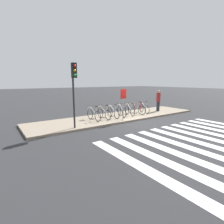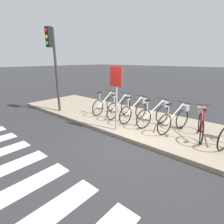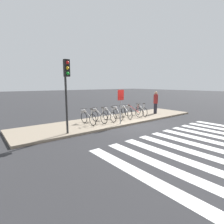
{
  "view_description": "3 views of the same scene",
  "coord_description": "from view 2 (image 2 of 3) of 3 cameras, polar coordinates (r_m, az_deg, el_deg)",
  "views": [
    {
      "loc": [
        -7.7,
        -8.32,
        2.63
      ],
      "look_at": [
        -1.21,
        0.89,
        0.63
      ],
      "focal_mm": 28.0,
      "sensor_mm": 36.0,
      "label": 1
    },
    {
      "loc": [
        2.6,
        -3.82,
        2.32
      ],
      "look_at": [
        -1.18,
        0.58,
        0.57
      ],
      "focal_mm": 28.0,
      "sensor_mm": 36.0,
      "label": 2
    },
    {
      "loc": [
        -7.42,
        -7.32,
        2.46
      ],
      "look_at": [
        -0.95,
        0.86,
        0.78
      ],
      "focal_mm": 28.0,
      "sensor_mm": 36.0,
      "label": 3
    }
  ],
  "objects": [
    {
      "name": "parked_bicycle_2",
      "position": [
        6.5,
        7.61,
        0.82
      ],
      "size": [
        0.46,
        1.56,
        0.96
      ],
      "color": "black",
      "rests_on": "sidewalk"
    },
    {
      "name": "parked_bicycle_4",
      "position": [
        5.86,
        20.11,
        -1.87
      ],
      "size": [
        0.53,
        1.52,
        0.96
      ],
      "color": "black",
      "rests_on": "sidewalk"
    },
    {
      "name": "parked_bicycle_3",
      "position": [
        6.17,
        14.02,
        -0.43
      ],
      "size": [
        0.57,
        1.51,
        0.96
      ],
      "color": "black",
      "rests_on": "sidewalk"
    },
    {
      "name": "ground_plane",
      "position": [
        5.17,
        5.83,
        -9.97
      ],
      "size": [
        120.0,
        120.0,
        0.0
      ],
      "primitive_type": "plane",
      "color": "#2D2D30"
    },
    {
      "name": "traffic_light",
      "position": [
        7.81,
        -18.97,
        17.83
      ],
      "size": [
        0.24,
        0.4,
        3.41
      ],
      "color": "#2D2D2D",
      "rests_on": "sidewalk"
    },
    {
      "name": "sign_post",
      "position": [
        5.37,
        1.37,
        7.94
      ],
      "size": [
        0.44,
        0.07,
        2.01
      ],
      "color": "#99999E",
      "rests_on": "sidewalk"
    },
    {
      "name": "sidewalk",
      "position": [
        6.36,
        13.79,
        -4.54
      ],
      "size": [
        13.04,
        3.05,
        0.12
      ],
      "color": "gray",
      "rests_on": "ground_plane"
    },
    {
      "name": "parked_bicycle_0",
      "position": [
        7.45,
        -1.86,
        3.01
      ],
      "size": [
        0.46,
        1.56,
        0.96
      ],
      "color": "black",
      "rests_on": "sidewalk"
    },
    {
      "name": "parked_bicycle_1",
      "position": [
        6.95,
        2.84,
        2.0
      ],
      "size": [
        0.46,
        1.56,
        0.96
      ],
      "color": "black",
      "rests_on": "sidewalk"
    },
    {
      "name": "parked_bicycle_5",
      "position": [
        5.74,
        27.05,
        -3.13
      ],
      "size": [
        0.61,
        1.5,
        0.96
      ],
      "color": "black",
      "rests_on": "sidewalk"
    }
  ]
}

